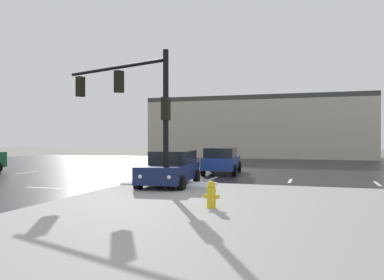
{
  "coord_description": "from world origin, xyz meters",
  "views": [
    {
      "loc": [
        11.11,
        -20.09,
        2.19
      ],
      "look_at": [
        1.72,
        9.9,
        2.01
      ],
      "focal_mm": 36.32,
      "sensor_mm": 36.0,
      "label": 1
    }
  ],
  "objects_px": {
    "traffic_signal_mast": "(134,97)",
    "sedan_blue": "(222,160)",
    "fire_hydrant": "(211,194)",
    "sedan_navy": "(171,168)"
  },
  "relations": [
    {
      "from": "traffic_signal_mast",
      "to": "sedan_blue",
      "type": "relative_size",
      "value": 1.25
    },
    {
      "from": "fire_hydrant",
      "to": "sedan_navy",
      "type": "height_order",
      "value": "sedan_navy"
    },
    {
      "from": "traffic_signal_mast",
      "to": "sedan_blue",
      "type": "xyz_separation_m",
      "value": [
        1.91,
        8.02,
        -3.05
      ]
    },
    {
      "from": "fire_hydrant",
      "to": "traffic_signal_mast",
      "type": "bearing_deg",
      "value": 138.49
    },
    {
      "from": "sedan_blue",
      "to": "sedan_navy",
      "type": "bearing_deg",
      "value": 168.28
    },
    {
      "from": "sedan_blue",
      "to": "sedan_navy",
      "type": "distance_m",
      "value": 6.81
    },
    {
      "from": "traffic_signal_mast",
      "to": "fire_hydrant",
      "type": "distance_m",
      "value": 6.7
    },
    {
      "from": "sedan_navy",
      "to": "traffic_signal_mast",
      "type": "bearing_deg",
      "value": -48.44
    },
    {
      "from": "traffic_signal_mast",
      "to": "sedan_navy",
      "type": "xyz_separation_m",
      "value": [
        1.17,
        1.25,
        -3.05
      ]
    },
    {
      "from": "fire_hydrant",
      "to": "sedan_blue",
      "type": "distance_m",
      "value": 12.12
    }
  ]
}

